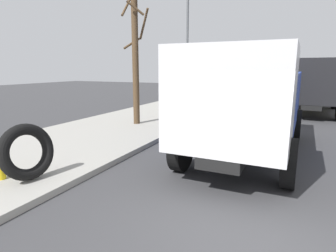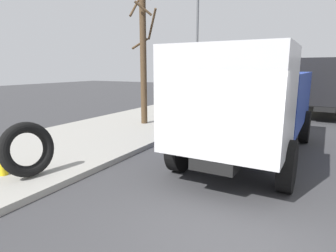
# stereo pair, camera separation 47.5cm
# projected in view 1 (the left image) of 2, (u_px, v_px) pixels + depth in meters

# --- Properties ---
(ground_plane) EXTENTS (80.00, 80.00, 0.00)m
(ground_plane) POSITION_uv_depth(u_px,v_px,m) (263.00, 238.00, 4.33)
(ground_plane) COLOR #38383A
(fire_hydrant) EXTENTS (0.21, 0.48, 0.74)m
(fire_hydrant) POSITION_uv_depth(u_px,v_px,m) (0.00, 162.00, 6.17)
(fire_hydrant) COLOR yellow
(fire_hydrant) RESTS_ON sidewalk_curb
(loose_tire) EXTENTS (1.29, 0.68, 1.25)m
(loose_tire) POSITION_uv_depth(u_px,v_px,m) (27.00, 152.00, 6.10)
(loose_tire) COLOR black
(loose_tire) RESTS_ON sidewalk_curb
(dump_truck_blue) EXTENTS (7.04, 2.89, 3.00)m
(dump_truck_blue) POSITION_uv_depth(u_px,v_px,m) (250.00, 101.00, 8.24)
(dump_truck_blue) COLOR #1E3899
(dump_truck_blue) RESTS_ON ground
(dump_truck_yellow) EXTENTS (7.09, 3.02, 3.00)m
(dump_truck_yellow) POSITION_uv_depth(u_px,v_px,m) (314.00, 85.00, 16.14)
(dump_truck_yellow) COLOR gold
(dump_truck_yellow) RESTS_ON ground
(bare_tree) EXTENTS (1.17, 1.18, 5.76)m
(bare_tree) POSITION_uv_depth(u_px,v_px,m) (135.00, 52.00, 11.90)
(bare_tree) COLOR #4C3823
(bare_tree) RESTS_ON sidewalk_curb
(street_light_pole) EXTENTS (0.12, 0.12, 6.63)m
(street_light_pole) POSITION_uv_depth(u_px,v_px,m) (187.00, 49.00, 14.30)
(street_light_pole) COLOR #595B5E
(street_light_pole) RESTS_ON sidewalk_curb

